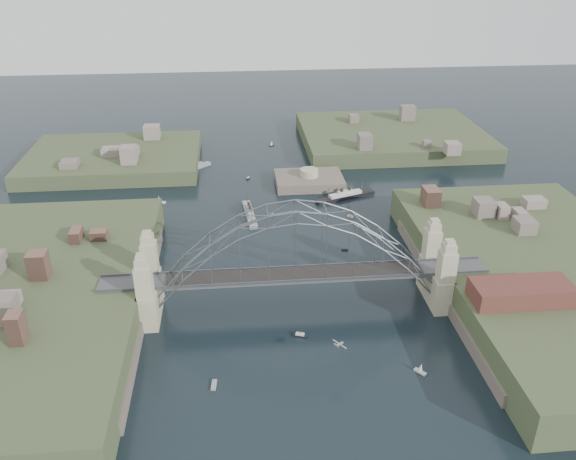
# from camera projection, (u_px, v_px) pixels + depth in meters

# --- Properties ---
(ground) EXTENTS (500.00, 500.00, 0.00)m
(ground) POSITION_uv_depth(u_px,v_px,m) (296.00, 306.00, 131.42)
(ground) COLOR black
(ground) RESTS_ON ground
(bridge) EXTENTS (84.00, 13.80, 24.60)m
(bridge) POSITION_uv_depth(u_px,v_px,m) (296.00, 258.00, 125.85)
(bridge) COLOR #444446
(bridge) RESTS_ON ground
(shore_west) EXTENTS (50.50, 90.00, 12.00)m
(shore_west) POSITION_uv_depth(u_px,v_px,m) (29.00, 313.00, 125.63)
(shore_west) COLOR #3A4729
(shore_west) RESTS_ON ground
(shore_east) EXTENTS (50.50, 90.00, 12.00)m
(shore_east) POSITION_uv_depth(u_px,v_px,m) (544.00, 286.00, 135.43)
(shore_east) COLOR #3A4729
(shore_east) RESTS_ON ground
(headland_nw) EXTENTS (60.00, 45.00, 9.00)m
(headland_nw) POSITION_uv_depth(u_px,v_px,m) (115.00, 164.00, 210.83)
(headland_nw) COLOR #3A4729
(headland_nw) RESTS_ON ground
(headland_ne) EXTENTS (70.00, 55.00, 9.50)m
(headland_ne) POSITION_uv_depth(u_px,v_px,m) (391.00, 141.00, 233.01)
(headland_ne) COLOR #3A4729
(headland_ne) RESTS_ON ground
(fort_island) EXTENTS (22.00, 16.00, 9.40)m
(fort_island) POSITION_uv_depth(u_px,v_px,m) (309.00, 186.00, 194.74)
(fort_island) COLOR brown
(fort_island) RESTS_ON ground
(wharf_shed) EXTENTS (20.00, 8.00, 4.00)m
(wharf_shed) POSITION_uv_depth(u_px,v_px,m) (521.00, 292.00, 118.23)
(wharf_shed) COLOR #592D26
(wharf_shed) RESTS_ON shore_east
(finger_pier) EXTENTS (4.00, 22.00, 1.40)m
(finger_pier) POSITION_uv_depth(u_px,v_px,m) (520.00, 377.00, 109.58)
(finger_pier) COLOR #444446
(finger_pier) RESTS_ON ground
(naval_cruiser_near) EXTENTS (3.91, 17.82, 5.30)m
(naval_cruiser_near) POSITION_uv_depth(u_px,v_px,m) (250.00, 214.00, 172.61)
(naval_cruiser_near) COLOR gray
(naval_cruiser_near) RESTS_ON ground
(naval_cruiser_far) EXTENTS (11.98, 10.97, 4.82)m
(naval_cruiser_far) POSITION_uv_depth(u_px,v_px,m) (193.00, 168.00, 206.46)
(naval_cruiser_far) COLOR gray
(naval_cruiser_far) RESTS_ON ground
(ocean_liner) EXTENTS (19.78, 9.69, 4.94)m
(ocean_liner) POSITION_uv_depth(u_px,v_px,m) (345.00, 196.00, 184.17)
(ocean_liner) COLOR black
(ocean_liner) RESTS_ON ground
(aeroplane) EXTENTS (2.25, 3.03, 0.51)m
(aeroplane) POSITION_uv_depth(u_px,v_px,m) (339.00, 345.00, 108.99)
(aeroplane) COLOR #9D9FA4
(small_boat_a) EXTENTS (2.82, 1.72, 1.43)m
(small_boat_a) POSITION_uv_depth(u_px,v_px,m) (212.00, 272.00, 144.09)
(small_boat_a) COLOR silver
(small_boat_a) RESTS_ON ground
(small_boat_b) EXTENTS (1.75, 0.86, 0.45)m
(small_boat_b) POSITION_uv_depth(u_px,v_px,m) (345.00, 250.00, 154.44)
(small_boat_b) COLOR silver
(small_boat_b) RESTS_ON ground
(small_boat_c) EXTENTS (3.08, 1.89, 1.43)m
(small_boat_c) POSITION_uv_depth(u_px,v_px,m) (300.00, 335.00, 121.55)
(small_boat_c) COLOR silver
(small_boat_c) RESTS_ON ground
(small_boat_d) EXTENTS (1.87, 1.89, 1.43)m
(small_boat_d) POSITION_uv_depth(u_px,v_px,m) (350.00, 216.00, 172.23)
(small_boat_d) COLOR silver
(small_boat_d) RESTS_ON ground
(small_boat_e) EXTENTS (4.15, 2.91, 2.38)m
(small_boat_e) POSITION_uv_depth(u_px,v_px,m) (159.00, 201.00, 181.47)
(small_boat_e) COLOR silver
(small_boat_e) RESTS_ON ground
(small_boat_f) EXTENTS (0.83, 1.63, 1.43)m
(small_boat_f) POSITION_uv_depth(u_px,v_px,m) (272.00, 214.00, 173.47)
(small_boat_f) COLOR silver
(small_boat_f) RESTS_ON ground
(small_boat_g) EXTENTS (2.20, 2.43, 2.38)m
(small_boat_g) POSITION_uv_depth(u_px,v_px,m) (420.00, 369.00, 111.27)
(small_boat_g) COLOR silver
(small_boat_g) RESTS_ON ground
(small_boat_h) EXTENTS (1.40, 1.98, 1.43)m
(small_boat_h) POSITION_uv_depth(u_px,v_px,m) (248.00, 178.00, 198.89)
(small_boat_h) COLOR silver
(small_boat_h) RESTS_ON ground
(small_boat_i) EXTENTS (1.64, 2.55, 2.38)m
(small_boat_i) POSITION_uv_depth(u_px,v_px,m) (435.00, 271.00, 143.58)
(small_boat_i) COLOR silver
(small_boat_i) RESTS_ON ground
(small_boat_j) EXTENTS (1.15, 2.84, 0.45)m
(small_boat_j) POSITION_uv_depth(u_px,v_px,m) (214.00, 385.00, 108.35)
(small_boat_j) COLOR silver
(small_boat_j) RESTS_ON ground
(small_boat_k) EXTENTS (1.93, 1.19, 2.38)m
(small_boat_k) POSITION_uv_depth(u_px,v_px,m) (272.00, 143.00, 229.30)
(small_boat_k) COLOR silver
(small_boat_k) RESTS_ON ground
(small_boat_l) EXTENTS (1.59, 2.86, 0.45)m
(small_boat_l) POSITION_uv_depth(u_px,v_px,m) (128.00, 258.00, 150.57)
(small_boat_l) COLOR silver
(small_boat_l) RESTS_ON ground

